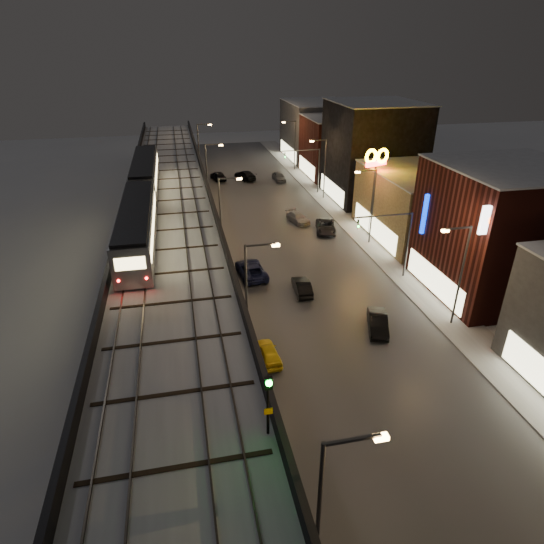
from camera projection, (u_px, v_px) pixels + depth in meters
ground at (299, 489)px, 24.63m from camera, size 220.00×220.00×0.00m
road_surface at (285, 237)px, 56.55m from camera, size 17.00×120.00×0.06m
sidewalk_right at (360, 230)px, 58.38m from camera, size 4.00×120.00×0.14m
under_viaduct_pavement at (174, 246)px, 54.05m from camera, size 11.00×120.00×0.06m
elevated_viaduct at (170, 210)px, 48.78m from camera, size 9.00×100.00×6.30m
viaduct_trackbed at (169, 202)px, 48.54m from camera, size 8.40×100.00×0.32m
viaduct_parapet_streetside at (210, 195)px, 49.16m from camera, size 0.30×100.00×1.10m
viaduct_parapet_far at (126, 201)px, 47.55m from camera, size 0.30×100.00×1.10m
building_b at (501, 231)px, 42.02m from camera, size 12.20×12.20×12.16m
building_c at (423, 204)px, 55.14m from camera, size 12.20×15.20×8.16m
building_d at (373, 152)px, 67.75m from camera, size 12.20×13.20×14.16m
building_e at (340, 147)px, 80.88m from camera, size 12.20×12.20×10.16m
building_f at (317, 130)px, 92.87m from camera, size 12.20×16.20×11.16m
streetlight_left_0 at (325, 511)px, 17.82m from camera, size 2.57×0.28×9.00m
streetlight_left_1 at (250, 291)px, 33.53m from camera, size 2.57×0.28×9.00m
streetlight_right_1 at (459, 270)px, 36.70m from camera, size 2.56×0.28×9.00m
streetlight_left_2 at (223, 212)px, 49.24m from camera, size 2.57×0.28×9.00m
streetlight_right_2 at (371, 202)px, 52.41m from camera, size 2.56×0.28×9.00m
streetlight_left_3 at (209, 171)px, 64.95m from camera, size 2.57×0.28×9.00m
streetlight_right_3 at (323, 165)px, 68.12m from camera, size 2.56×0.28×9.00m
streetlight_left_4 at (200, 146)px, 80.66m from camera, size 2.57×0.28×9.00m
streetlight_right_4 at (294, 142)px, 83.83m from camera, size 2.56×0.28×9.00m
traffic_light_rig_a at (398, 237)px, 44.72m from camera, size 6.10×0.34×7.00m
traffic_light_rig_b at (312, 165)px, 70.90m from camera, size 6.10×0.34×7.00m
subway_train at (142, 195)px, 44.65m from camera, size 2.71×33.25×3.24m
rail_signal at (268, 395)px, 18.48m from camera, size 0.36×0.44×3.14m
car_taxi at (268, 353)px, 34.35m from camera, size 1.78×3.86×1.28m
car_near_white at (302, 287)px, 43.60m from camera, size 1.70×4.17×1.34m
car_mid_silver at (251, 270)px, 46.69m from camera, size 3.02×5.68×1.52m
car_mid_dark at (245, 175)px, 79.79m from camera, size 3.72×5.68×1.53m
car_far_white at (218, 176)px, 79.49m from camera, size 2.81×4.76×1.52m
car_onc_silver at (378, 323)px, 37.88m from camera, size 2.79×4.56×1.42m
car_onc_dark at (326, 227)px, 57.63m from camera, size 3.62×5.63×1.44m
car_onc_white at (298, 218)px, 60.76m from camera, size 2.87×4.74×1.29m
car_onc_red at (279, 177)px, 79.00m from camera, size 1.96×4.42×1.48m
sign_mcdonalds at (376, 165)px, 53.10m from camera, size 3.19×0.91×10.76m
sign_citgo at (490, 236)px, 35.28m from camera, size 2.26×0.39×10.72m
sign_carwash at (429, 219)px, 43.83m from camera, size 1.73×0.35×9.00m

